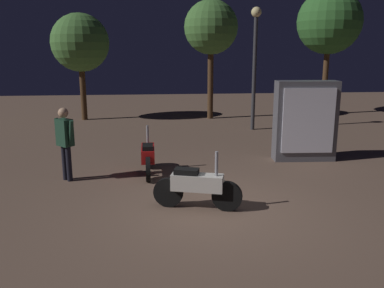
# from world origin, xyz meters

# --- Properties ---
(ground_plane) EXTENTS (40.00, 40.00, 0.00)m
(ground_plane) POSITION_xyz_m (0.00, 0.00, 0.00)
(ground_plane) COLOR brown
(motorcycle_white_foreground) EXTENTS (1.62, 0.56, 1.11)m
(motorcycle_white_foreground) POSITION_xyz_m (-0.32, 0.15, 0.44)
(motorcycle_white_foreground) COLOR black
(motorcycle_white_foreground) RESTS_ON ground_plane
(motorcycle_red_parked_left) EXTENTS (0.31, 1.66, 1.11)m
(motorcycle_red_parked_left) POSITION_xyz_m (-1.23, 2.39, 0.44)
(motorcycle_red_parked_left) COLOR black
(motorcycle_red_parked_left) RESTS_ON ground_plane
(person_rider_beside) EXTENTS (0.54, 0.53, 1.65)m
(person_rider_beside) POSITION_xyz_m (-3.04, 2.10, 0.98)
(person_rider_beside) COLOR black
(person_rider_beside) RESTS_ON ground_plane
(streetlamp_near) EXTENTS (0.36, 0.36, 4.33)m
(streetlamp_near) POSITION_xyz_m (2.56, 7.55, 2.81)
(streetlamp_near) COLOR #38383D
(streetlamp_near) RESTS_ON ground_plane
(tree_left_bg) EXTENTS (2.79, 2.79, 5.47)m
(tree_left_bg) POSITION_xyz_m (6.66, 10.86, 4.05)
(tree_left_bg) COLOR #4C331E
(tree_left_bg) RESTS_ON ground_plane
(tree_center_bg) EXTENTS (2.34, 2.34, 4.33)m
(tree_center_bg) POSITION_xyz_m (-3.97, 10.36, 3.14)
(tree_center_bg) COLOR #4C331E
(tree_center_bg) RESTS_ON ground_plane
(tree_right_bg) EXTENTS (2.21, 2.21, 4.89)m
(tree_right_bg) POSITION_xyz_m (1.35, 10.19, 3.75)
(tree_right_bg) COLOR #4C331E
(tree_right_bg) RESTS_ON ground_plane
(kiosk_billboard) EXTENTS (1.62, 0.62, 2.10)m
(kiosk_billboard) POSITION_xyz_m (2.88, 3.27, 1.05)
(kiosk_billboard) COLOR #595960
(kiosk_billboard) RESTS_ON ground_plane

